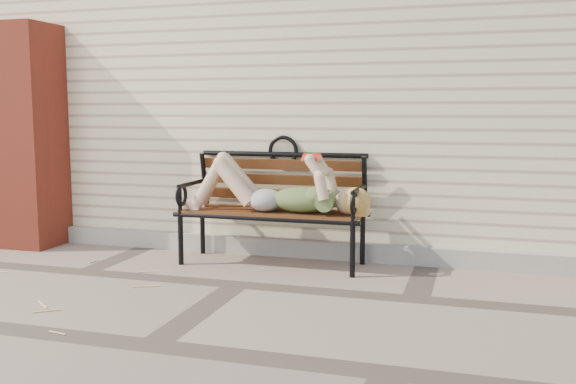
% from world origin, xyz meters
% --- Properties ---
extents(ground, '(80.00, 80.00, 0.00)m').
position_xyz_m(ground, '(0.00, 0.00, 0.00)').
color(ground, gray).
rests_on(ground, ground).
extents(house_wall, '(8.00, 4.00, 3.00)m').
position_xyz_m(house_wall, '(0.00, 3.00, 1.50)').
color(house_wall, beige).
rests_on(house_wall, ground).
extents(foundation_strip, '(8.00, 0.10, 0.15)m').
position_xyz_m(foundation_strip, '(0.00, 0.97, 0.07)').
color(foundation_strip, '#A9A599').
rests_on(foundation_strip, ground).
extents(brick_pillar, '(0.50, 0.50, 2.00)m').
position_xyz_m(brick_pillar, '(-2.30, 0.75, 1.00)').
color(brick_pillar, '#A23524').
rests_on(brick_pillar, ground).
extents(garden_bench, '(1.59, 0.63, 1.03)m').
position_xyz_m(garden_bench, '(0.04, 0.75, 0.58)').
color(garden_bench, black).
rests_on(garden_bench, ground).
extents(reading_woman, '(1.50, 0.34, 0.47)m').
position_xyz_m(reading_woman, '(0.06, 0.62, 0.61)').
color(reading_woman, '#093141').
rests_on(reading_woman, ground).
extents(straw_scatter, '(2.76, 1.53, 0.01)m').
position_xyz_m(straw_scatter, '(-1.60, -0.40, 0.01)').
color(straw_scatter, '#E5CE6F').
rests_on(straw_scatter, ground).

